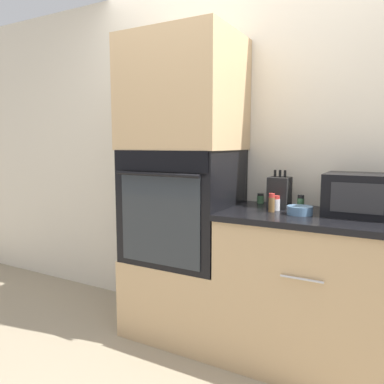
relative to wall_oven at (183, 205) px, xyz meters
name	(u,v)px	position (x,y,z in m)	size (l,w,h in m)	color
ground_plane	(211,365)	(0.36, -0.30, -0.91)	(12.00, 12.00, 0.00)	gray
wall_back	(251,155)	(0.36, 0.33, 0.34)	(8.00, 0.05, 2.50)	beige
oven_cabinet_base	(184,294)	(0.00, 0.00, -0.64)	(0.73, 0.60, 0.53)	tan
wall_oven	(183,205)	(0.00, 0.00, 0.00)	(0.70, 0.64, 0.75)	black
oven_cabinet_upper	(183,94)	(0.00, 0.00, 0.74)	(0.73, 0.60, 0.74)	tan
counter_unit	(313,291)	(0.88, 0.00, -0.45)	(1.06, 0.63, 0.92)	tan
microwave	(365,195)	(1.12, 0.10, 0.13)	(0.42, 0.33, 0.24)	black
knife_block	(279,192)	(0.63, 0.14, 0.11)	(0.13, 0.14, 0.24)	black
bowl	(300,210)	(0.80, -0.04, 0.04)	(0.15, 0.15, 0.05)	#517599
condiment_jar_near	(260,198)	(0.47, 0.25, 0.05)	(0.05, 0.05, 0.07)	#427047
condiment_jar_mid	(301,203)	(0.77, 0.11, 0.06)	(0.04, 0.04, 0.09)	#427047
condiment_jar_far	(272,203)	(0.63, -0.04, 0.07)	(0.04, 0.04, 0.11)	brown
condiment_jar_back	(275,203)	(0.64, 0.03, 0.06)	(0.05, 0.05, 0.09)	silver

